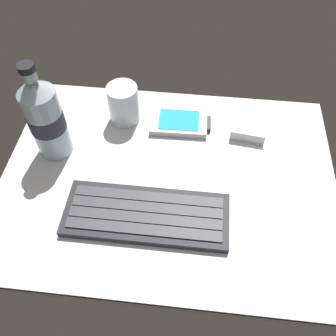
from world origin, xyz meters
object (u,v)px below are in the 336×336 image
Objects in this scene: keyboard at (146,215)px; charger_block at (249,129)px; water_bottle at (45,118)px; juice_cup at (124,105)px; handheld_device at (180,122)px.

keyboard is 28.88cm from charger_block.
keyboard is 1.40× the size of water_bottle.
juice_cup is at bearing 176.78° from charger_block.
charger_block is at bearing -3.22° from juice_cup.
handheld_device is 1.52× the size of juice_cup.
charger_block is (26.49, -1.49, -2.71)cm from juice_cup.
water_bottle is at bearing 146.28° from keyboard.
charger_block reaches higher than keyboard.
handheld_device is 0.62× the size of water_bottle.
water_bottle is (-12.29, -10.15, 5.10)cm from juice_cup.
charger_block is at bearing 50.48° from keyboard.
water_bottle is at bearing -167.41° from charger_block.
keyboard reaches higher than handheld_device.
handheld_device is 1.85× the size of charger_block.
keyboard is at bearing -99.41° from handheld_device.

